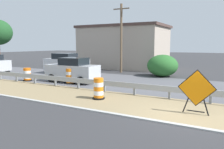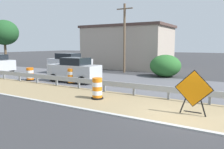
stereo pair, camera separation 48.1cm
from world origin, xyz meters
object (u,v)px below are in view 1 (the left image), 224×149
Objects in this scene: traffic_barrel_close at (70,77)px; utility_pole_near at (121,37)px; car_lead_far_lane at (73,70)px; warning_sign_diamond at (196,90)px; traffic_barrel_mid at (27,75)px; traffic_barrel_nearest at (99,89)px; car_mid_far_lane at (66,64)px.

utility_pole_near is (8.05, -0.28, 3.17)m from traffic_barrel_close.
utility_pole_near is at bearing -96.00° from car_lead_far_lane.
warning_sign_diamond is 1.66× the size of traffic_barrel_close.
utility_pole_near reaches higher than traffic_barrel_close.
traffic_barrel_nearest is at bearing -106.20° from traffic_barrel_mid.
car_lead_far_lane is 7.87m from utility_pole_near.
traffic_barrel_mid is 0.25× the size of car_lead_far_lane.
car_mid_far_lane reaches higher than car_lead_far_lane.
car_mid_far_lane reaches higher than traffic_barrel_mid.
traffic_barrel_mid is at bearing 73.80° from traffic_barrel_nearest.
car_mid_far_lane is at bearing 1.62° from traffic_barrel_mid.
traffic_barrel_mid is (-0.60, 3.93, -0.05)m from traffic_barrel_close.
warning_sign_diamond is at bearing -101.57° from traffic_barrel_mid.
warning_sign_diamond is 1.66× the size of traffic_barrel_nearest.
traffic_barrel_nearest is (0.31, 5.03, -0.52)m from warning_sign_diamond.
traffic_barrel_close is at bearing 55.58° from traffic_barrel_nearest.
warning_sign_diamond is at bearing -141.15° from utility_pole_near.
utility_pole_near is (8.65, -4.21, 3.22)m from traffic_barrel_mid.
car_mid_far_lane is (3.70, 3.77, 0.08)m from car_lead_far_lane.
traffic_barrel_mid is at bearing 98.74° from traffic_barrel_close.
utility_pole_near is at bearing 20.52° from traffic_barrel_nearest.
traffic_barrel_nearest reaches higher than traffic_barrel_mid.
car_mid_far_lane is 6.27m from utility_pole_near.
car_lead_far_lane reaches higher than traffic_barrel_close.
traffic_barrel_nearest is 0.16× the size of utility_pole_near.
traffic_barrel_close is 0.25× the size of car_mid_far_lane.
warning_sign_diamond is at bearing -31.65° from car_mid_far_lane.
car_lead_far_lane is at bearing 23.56° from traffic_barrel_close.
traffic_barrel_mid is at bearing 18.18° from car_lead_far_lane.
warning_sign_diamond is 10.56m from car_lead_far_lane.
utility_pole_near is at bearing 38.14° from car_mid_far_lane.
warning_sign_diamond is 15.59m from car_mid_far_lane.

